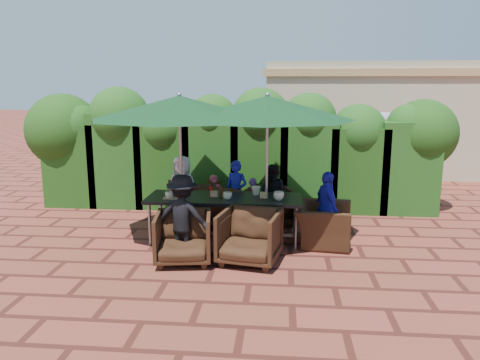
# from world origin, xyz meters

# --- Properties ---
(ground) EXTENTS (80.00, 80.00, 0.00)m
(ground) POSITION_xyz_m (0.00, 0.00, 0.00)
(ground) COLOR brown
(ground) RESTS_ON ground
(dining_table) EXTENTS (2.56, 0.90, 0.75)m
(dining_table) POSITION_xyz_m (0.02, 0.09, 0.68)
(dining_table) COLOR black
(dining_table) RESTS_ON ground
(umbrella_left) EXTENTS (2.91, 2.91, 2.46)m
(umbrella_left) POSITION_xyz_m (-0.70, 0.06, 2.21)
(umbrella_left) COLOR gray
(umbrella_left) RESTS_ON ground
(umbrella_right) EXTENTS (2.79, 2.79, 2.46)m
(umbrella_right) POSITION_xyz_m (0.71, 0.07, 2.21)
(umbrella_right) COLOR gray
(umbrella_right) RESTS_ON ground
(chair_far_left) EXTENTS (1.03, 0.99, 0.86)m
(chair_far_left) POSITION_xyz_m (-0.74, 1.11, 0.43)
(chair_far_left) COLOR black
(chair_far_left) RESTS_ON ground
(chair_far_mid) EXTENTS (1.03, 0.99, 0.86)m
(chair_far_mid) POSITION_xyz_m (0.02, 0.93, 0.43)
(chair_far_mid) COLOR black
(chair_far_mid) RESTS_ON ground
(chair_far_right) EXTENTS (0.88, 0.85, 0.74)m
(chair_far_right) POSITION_xyz_m (0.80, 1.10, 0.37)
(chair_far_right) COLOR black
(chair_far_right) RESTS_ON ground
(chair_near_left) EXTENTS (0.90, 0.86, 0.83)m
(chair_near_left) POSITION_xyz_m (-0.46, -0.95, 0.41)
(chair_near_left) COLOR black
(chair_near_left) RESTS_ON ground
(chair_near_right) EXTENTS (0.97, 0.93, 0.86)m
(chair_near_right) POSITION_xyz_m (0.51, -0.88, 0.43)
(chair_near_right) COLOR black
(chair_near_right) RESTS_ON ground
(chair_end_right) EXTENTS (0.77, 1.07, 0.87)m
(chair_end_right) POSITION_xyz_m (1.65, 0.07, 0.44)
(chair_end_right) COLOR black
(chair_end_right) RESTS_ON ground
(adult_far_left) EXTENTS (0.71, 0.53, 1.28)m
(adult_far_left) POSITION_xyz_m (-0.91, 1.08, 0.64)
(adult_far_left) COLOR white
(adult_far_left) RESTS_ON ground
(adult_far_mid) EXTENTS (0.52, 0.47, 1.20)m
(adult_far_mid) POSITION_xyz_m (0.11, 1.10, 0.60)
(adult_far_mid) COLOR #2122B3
(adult_far_mid) RESTS_ON ground
(adult_far_right) EXTENTS (0.63, 0.49, 1.15)m
(adult_far_right) POSITION_xyz_m (0.82, 1.03, 0.57)
(adult_far_right) COLOR black
(adult_far_right) RESTS_ON ground
(adult_near_left) EXTENTS (0.86, 0.47, 1.29)m
(adult_near_left) POSITION_xyz_m (-0.50, -0.80, 0.64)
(adult_near_left) COLOR black
(adult_near_left) RESTS_ON ground
(adult_end_right) EXTENTS (0.57, 0.78, 1.20)m
(adult_end_right) POSITION_xyz_m (1.71, 0.13, 0.60)
(adult_end_right) COLOR #2122B3
(adult_end_right) RESTS_ON ground
(child_left) EXTENTS (0.41, 0.37, 0.90)m
(child_left) POSITION_xyz_m (-0.31, 1.19, 0.45)
(child_left) COLOR #F15569
(child_left) RESTS_ON ground
(child_right) EXTENTS (0.37, 0.33, 0.87)m
(child_right) POSITION_xyz_m (0.43, 1.09, 0.44)
(child_right) COLOR #7C4596
(child_right) RESTS_ON ground
(pedestrian_a) EXTENTS (1.55, 0.56, 1.66)m
(pedestrian_a) POSITION_xyz_m (1.42, 4.16, 0.83)
(pedestrian_a) COLOR green
(pedestrian_a) RESTS_ON ground
(pedestrian_b) EXTENTS (0.93, 0.71, 1.70)m
(pedestrian_b) POSITION_xyz_m (2.73, 4.31, 0.85)
(pedestrian_b) COLOR #F15569
(pedestrian_b) RESTS_ON ground
(pedestrian_c) EXTENTS (1.32, 0.81, 1.93)m
(pedestrian_c) POSITION_xyz_m (3.43, 4.29, 0.96)
(pedestrian_c) COLOR gray
(pedestrian_c) RESTS_ON ground
(cup_a) EXTENTS (0.15, 0.15, 0.12)m
(cup_a) POSITION_xyz_m (-0.86, -0.11, 0.81)
(cup_a) COLOR beige
(cup_a) RESTS_ON dining_table
(cup_b) EXTENTS (0.14, 0.14, 0.13)m
(cup_b) POSITION_xyz_m (-0.66, 0.22, 0.81)
(cup_b) COLOR beige
(cup_b) RESTS_ON dining_table
(cup_c) EXTENTS (0.15, 0.15, 0.12)m
(cup_c) POSITION_xyz_m (0.09, -0.06, 0.81)
(cup_c) COLOR beige
(cup_c) RESTS_ON dining_table
(cup_d) EXTENTS (0.16, 0.16, 0.15)m
(cup_d) POSITION_xyz_m (0.53, 0.28, 0.82)
(cup_d) COLOR beige
(cup_d) RESTS_ON dining_table
(cup_e) EXTENTS (0.18, 0.18, 0.14)m
(cup_e) POSITION_xyz_m (0.92, -0.04, 0.82)
(cup_e) COLOR beige
(cup_e) RESTS_ON dining_table
(ketchup_bottle) EXTENTS (0.04, 0.04, 0.17)m
(ketchup_bottle) POSITION_xyz_m (-0.21, 0.12, 0.83)
(ketchup_bottle) COLOR #B20C0A
(ketchup_bottle) RESTS_ON dining_table
(sauce_bottle) EXTENTS (0.04, 0.04, 0.17)m
(sauce_bottle) POSITION_xyz_m (-0.05, 0.16, 0.83)
(sauce_bottle) COLOR #4C230C
(sauce_bottle) RESTS_ON dining_table
(serving_tray) EXTENTS (0.35, 0.25, 0.02)m
(serving_tray) POSITION_xyz_m (-0.79, -0.06, 0.76)
(serving_tray) COLOR #A0774D
(serving_tray) RESTS_ON dining_table
(number_block_left) EXTENTS (0.12, 0.06, 0.10)m
(number_block_left) POSITION_xyz_m (-0.16, 0.09, 0.80)
(number_block_left) COLOR tan
(number_block_left) RESTS_ON dining_table
(number_block_right) EXTENTS (0.12, 0.06, 0.10)m
(number_block_right) POSITION_xyz_m (0.67, 0.07, 0.80)
(number_block_right) COLOR tan
(number_block_right) RESTS_ON dining_table
(hedge_wall) EXTENTS (9.10, 1.60, 2.55)m
(hedge_wall) POSITION_xyz_m (-0.26, 2.32, 1.36)
(hedge_wall) COLOR #133A0F
(hedge_wall) RESTS_ON ground
(building) EXTENTS (6.20, 3.08, 3.20)m
(building) POSITION_xyz_m (3.50, 6.99, 1.61)
(building) COLOR tan
(building) RESTS_ON ground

